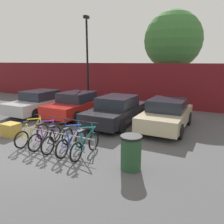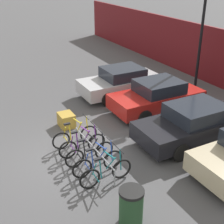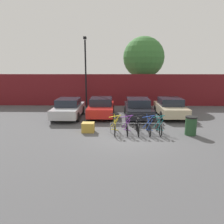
{
  "view_description": "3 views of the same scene",
  "coord_description": "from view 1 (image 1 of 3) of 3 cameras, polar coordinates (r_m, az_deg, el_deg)",
  "views": [
    {
      "loc": [
        5.63,
        -5.17,
        3.11
      ],
      "look_at": [
        1.98,
        1.98,
        1.24
      ],
      "focal_mm": 35.0,
      "sensor_mm": 36.0,
      "label": 1
    },
    {
      "loc": [
        8.44,
        -2.85,
        5.93
      ],
      "look_at": [
        -0.92,
        2.14,
        0.87
      ],
      "focal_mm": 50.0,
      "sensor_mm": 36.0,
      "label": 2
    },
    {
      "loc": [
        -0.65,
        -11.2,
        3.66
      ],
      "look_at": [
        -0.9,
        2.48,
        0.82
      ],
      "focal_mm": 35.0,
      "sensor_mm": 36.0,
      "label": 3
    }
  ],
  "objects": [
    {
      "name": "car_silver",
      "position": [
        13.83,
        -18.34,
        2.39
      ],
      "size": [
        1.91,
        4.07,
        1.4
      ],
      "color": "#B7B7BC",
      "rests_on": "ground"
    },
    {
      "name": "bicycle_purple",
      "position": [
        8.49,
        -16.91,
        -6.24
      ],
      "size": [
        0.68,
        1.71,
        1.05
      ],
      "rotation": [
        0.0,
        0.0,
        -0.07
      ],
      "color": "black",
      "rests_on": "ground"
    },
    {
      "name": "lamp_post",
      "position": [
        16.37,
        -6.47,
        14.26
      ],
      "size": [
        0.24,
        0.44,
        6.2
      ],
      "color": "black",
      "rests_on": "ground"
    },
    {
      "name": "ground_plane",
      "position": [
        8.26,
        -19.12,
        -9.77
      ],
      "size": [
        120.0,
        120.0,
        0.0
      ],
      "primitive_type": "plane",
      "color": "#4C4C4F"
    },
    {
      "name": "trash_bin",
      "position": [
        6.48,
        4.97,
        -10.49
      ],
      "size": [
        0.63,
        0.63,
        1.03
      ],
      "color": "#234728",
      "rests_on": "ground"
    },
    {
      "name": "car_red",
      "position": [
        12.64,
        -9.28,
        1.93
      ],
      "size": [
        1.91,
        4.07,
        1.4
      ],
      "color": "red",
      "rests_on": "ground"
    },
    {
      "name": "bicycle_yellow",
      "position": [
        8.95,
        -20.04,
        -5.47
      ],
      "size": [
        0.68,
        1.71,
        1.05
      ],
      "rotation": [
        0.0,
        0.0,
        -0.04
      ],
      "color": "black",
      "rests_on": "ground"
    },
    {
      "name": "bicycle_blue",
      "position": [
        7.74,
        -10.44,
        -7.77
      ],
      "size": [
        0.68,
        1.71,
        1.05
      ],
      "rotation": [
        0.0,
        0.0,
        0.01
      ],
      "color": "black",
      "rests_on": "ground"
    },
    {
      "name": "bike_rack",
      "position": [
        8.21,
        -13.48,
        -5.97
      ],
      "size": [
        2.97,
        0.04,
        0.57
      ],
      "color": "gray",
      "rests_on": "ground"
    },
    {
      "name": "bicycle_teal",
      "position": [
        7.43,
        -6.94,
        -8.55
      ],
      "size": [
        0.68,
        1.71,
        1.05
      ],
      "rotation": [
        0.0,
        0.0,
        0.04
      ],
      "color": "black",
      "rests_on": "ground"
    },
    {
      "name": "bicycle_black",
      "position": [
        8.11,
        -13.9,
        -6.96
      ],
      "size": [
        0.68,
        1.71,
        1.05
      ],
      "rotation": [
        0.0,
        0.0,
        -0.05
      ],
      "color": "black",
      "rests_on": "ground"
    },
    {
      "name": "car_beige",
      "position": [
        10.52,
        14.05,
        -0.57
      ],
      "size": [
        1.91,
        4.06,
        1.4
      ],
      "color": "#C1B28E",
      "rests_on": "ground"
    },
    {
      "name": "hoarding_wall",
      "position": [
        15.8,
        6.06,
        7.18
      ],
      "size": [
        36.0,
        0.16,
        2.98
      ],
      "primitive_type": "cube",
      "color": "maroon",
      "rests_on": "ground"
    },
    {
      "name": "car_black",
      "position": [
        11.01,
        1.26,
        0.44
      ],
      "size": [
        1.91,
        4.33,
        1.4
      ],
      "color": "black",
      "rests_on": "ground"
    },
    {
      "name": "cargo_crate",
      "position": [
        10.25,
        -24.89,
        -4.18
      ],
      "size": [
        0.7,
        0.56,
        0.55
      ],
      "primitive_type": "cube",
      "color": "#B28C33",
      "rests_on": "ground"
    },
    {
      "name": "tree_behind_hoarding",
      "position": [
        16.91,
        15.65,
        17.52
      ],
      "size": [
        4.09,
        4.09,
        6.62
      ],
      "color": "brown",
      "rests_on": "ground"
    }
  ]
}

